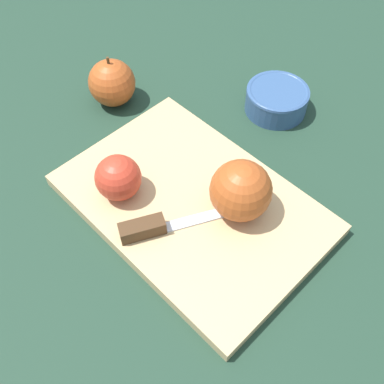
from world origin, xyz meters
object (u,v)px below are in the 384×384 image
apple_half_right (241,190)px  bowl (277,99)px  apple_half_left (118,178)px  knife (149,229)px  apple_whole (112,83)px

apple_half_right → bowl: apple_half_right is taller
apple_half_left → apple_half_right: size_ratio=0.77×
apple_half_left → bowl: bearing=104.0°
knife → apple_whole: size_ratio=1.58×
apple_whole → bowl: size_ratio=0.86×
apple_half_right → bowl: bearing=-41.4°
apple_half_left → knife: 0.09m
apple_half_left → bowl: apple_half_left is taller
knife → bowl: (-0.08, 0.34, -0.01)m
apple_half_left → apple_whole: apple_whole is taller
apple_half_left → knife: (0.09, -0.01, -0.02)m
apple_half_left → knife: bearing=9.0°
apple_whole → bowl: (0.21, 0.21, -0.02)m
apple_half_right → knife: (-0.05, -0.12, -0.03)m
apple_half_left → knife: size_ratio=0.45×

